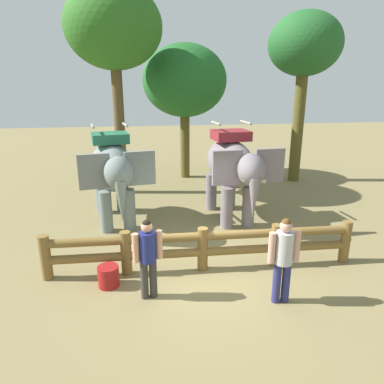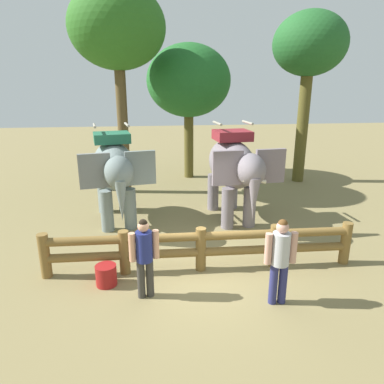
{
  "view_description": "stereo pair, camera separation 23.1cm",
  "coord_description": "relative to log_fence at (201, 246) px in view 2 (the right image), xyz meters",
  "views": [
    {
      "loc": [
        -1.33,
        -7.13,
        4.22
      ],
      "look_at": [
        0.0,
        1.88,
        1.4
      ],
      "focal_mm": 32.9,
      "sensor_mm": 36.0,
      "label": 1
    },
    {
      "loc": [
        -1.1,
        -7.16,
        4.22
      ],
      "look_at": [
        0.0,
        1.88,
        1.4
      ],
      "focal_mm": 32.9,
      "sensor_mm": 36.0,
      "label": 2
    }
  ],
  "objects": [
    {
      "name": "ground_plane",
      "position": [
        -0.0,
        -0.19,
        -0.61
      ],
      "size": [
        60.0,
        60.0,
        0.0
      ],
      "primitive_type": "plane",
      "color": "olive"
    },
    {
      "name": "log_fence",
      "position": [
        0.0,
        0.0,
        0.0
      ],
      "size": [
        7.29,
        0.44,
        1.05
      ],
      "color": "brown",
      "rests_on": "ground"
    },
    {
      "name": "elephant_near_left",
      "position": [
        -2.19,
        3.29,
        1.11
      ],
      "size": [
        2.13,
        3.64,
        3.06
      ],
      "color": "slate",
      "rests_on": "ground"
    },
    {
      "name": "elephant_center",
      "position": [
        1.46,
        3.04,
        1.14
      ],
      "size": [
        2.06,
        3.64,
        3.1
      ],
      "color": "slate",
      "rests_on": "ground"
    },
    {
      "name": "tourist_woman_in_black",
      "position": [
        1.33,
        -1.49,
        0.43
      ],
      "size": [
        0.63,
        0.35,
        1.79
      ],
      "color": "navy",
      "rests_on": "ground"
    },
    {
      "name": "tourist_man_in_blue",
      "position": [
        -1.28,
        -0.95,
        0.38
      ],
      "size": [
        0.6,
        0.38,
        1.71
      ],
      "color": "#373531",
      "rests_on": "ground"
    },
    {
      "name": "tree_far_left",
      "position": [
        5.51,
        7.35,
        5.0
      ],
      "size": [
        3.0,
        3.0,
        7.04
      ],
      "color": "brown",
      "rests_on": "ground"
    },
    {
      "name": "tree_back_center",
      "position": [
        0.7,
        8.64,
        3.69
      ],
      "size": [
        3.67,
        3.67,
        5.89
      ],
      "color": "brown",
      "rests_on": "ground"
    },
    {
      "name": "tree_far_right",
      "position": [
        -2.09,
        6.57,
        5.45
      ],
      "size": [
        3.47,
        3.47,
        7.62
      ],
      "color": "brown",
      "rests_on": "ground"
    },
    {
      "name": "feed_bucket",
      "position": [
        -2.14,
        -0.4,
        -0.37
      ],
      "size": [
        0.46,
        0.46,
        0.46
      ],
      "color": "maroon",
      "rests_on": "ground"
    }
  ]
}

